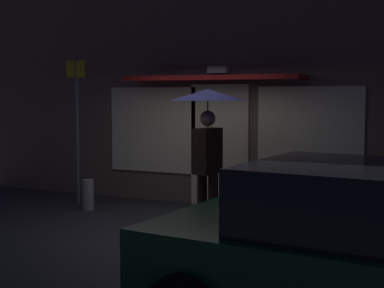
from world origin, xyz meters
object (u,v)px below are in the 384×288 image
(person_with_umbrella, at_px, (208,121))
(sidewalk_bollard_2, at_px, (88,195))
(sidewalk_bollard, at_px, (261,200))
(street_sign_post, at_px, (77,121))

(person_with_umbrella, bearing_deg, sidewalk_bollard_2, 90.72)
(sidewalk_bollard, relative_size, sidewalk_bollard_2, 1.19)
(street_sign_post, distance_m, sidewalk_bollard_2, 1.43)
(person_with_umbrella, relative_size, street_sign_post, 0.77)
(street_sign_post, height_order, sidewalk_bollard_2, street_sign_post)
(person_with_umbrella, xyz_separation_m, street_sign_post, (-2.98, 0.86, -0.09))
(sidewalk_bollard, bearing_deg, street_sign_post, -178.82)
(street_sign_post, bearing_deg, sidewalk_bollard, 1.18)
(street_sign_post, relative_size, sidewalk_bollard, 4.29)
(sidewalk_bollard_2, bearing_deg, street_sign_post, 140.47)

